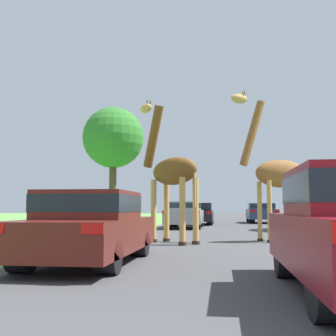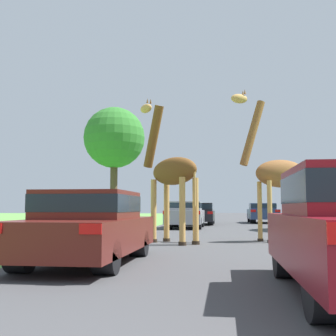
% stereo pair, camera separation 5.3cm
% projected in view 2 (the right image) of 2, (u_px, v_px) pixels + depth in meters
% --- Properties ---
extents(road, '(8.17, 120.00, 0.00)m').
position_uv_depth(road, '(226.00, 223.00, 29.58)').
color(road, '#424244').
rests_on(road, ground).
extents(giraffe_near_road, '(2.27, 2.21, 4.72)m').
position_uv_depth(giraffe_near_road, '(171.00, 172.00, 12.97)').
color(giraffe_near_road, tan).
rests_on(giraffe_near_road, ground).
extents(giraffe_companion, '(2.61, 1.56, 4.83)m').
position_uv_depth(giraffe_companion, '(278.00, 173.00, 13.52)').
color(giraffe_companion, tan).
rests_on(giraffe_companion, ground).
extents(car_queue_right, '(1.80, 4.46, 1.40)m').
position_uv_depth(car_queue_right, '(186.00, 214.00, 22.28)').
color(car_queue_right, gray).
rests_on(car_queue_right, ground).
extents(car_queue_left, '(1.79, 4.78, 1.38)m').
position_uv_depth(car_queue_left, '(200.00, 213.00, 27.23)').
color(car_queue_left, black).
rests_on(car_queue_left, ground).
extents(car_far_ahead, '(1.82, 4.37, 1.39)m').
position_uv_depth(car_far_ahead, '(88.00, 225.00, 8.16)').
color(car_far_ahead, '#561914').
rests_on(car_far_ahead, ground).
extents(car_verge_right, '(1.93, 4.70, 1.39)m').
position_uv_depth(car_verge_right, '(262.00, 212.00, 29.95)').
color(car_verge_right, navy).
rests_on(car_verge_right, ground).
extents(tree_centre_back, '(4.68, 4.68, 8.79)m').
position_uv_depth(tree_centre_back, '(114.00, 138.00, 32.31)').
color(tree_centre_back, '#4C3828').
rests_on(tree_centre_back, ground).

